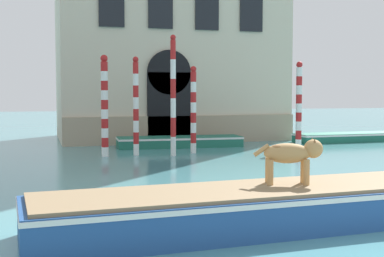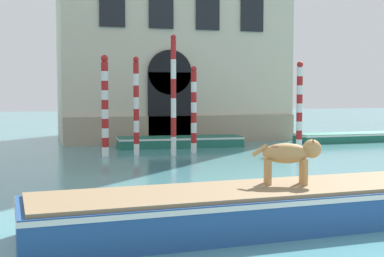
# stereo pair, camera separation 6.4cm
# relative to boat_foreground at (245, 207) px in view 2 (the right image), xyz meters

# --- Properties ---
(boat_foreground) EXTENTS (7.53, 2.23, 0.71)m
(boat_foreground) POSITION_rel_boat_foreground_xyz_m (0.00, 0.00, 0.00)
(boat_foreground) COLOR #234C8C
(boat_foreground) RESTS_ON ground_plane
(dog_on_deck) EXTENTS (1.20, 0.59, 0.82)m
(dog_on_deck) POSITION_rel_boat_foreground_xyz_m (0.92, 0.16, 0.87)
(dog_on_deck) COLOR tan
(dog_on_deck) RESTS_ON boat_foreground
(boat_moored_near_palazzo) EXTENTS (5.33, 1.72, 0.44)m
(boat_moored_near_palazzo) POSITION_rel_boat_foreground_xyz_m (2.36, 13.33, -0.14)
(boat_moored_near_palazzo) COLOR #1E6651
(boat_moored_near_palazzo) RESTS_ON ground_plane
(boat_moored_far) EXTENTS (6.73, 1.53, 0.41)m
(boat_moored_far) POSITION_rel_boat_foreground_xyz_m (11.29, 13.43, -0.16)
(boat_moored_far) COLOR #1E6651
(boat_moored_far) RESTS_ON ground_plane
(mooring_pole_0) EXTENTS (0.26, 0.26, 3.64)m
(mooring_pole_0) POSITION_rel_boat_foreground_xyz_m (-1.07, 10.89, 1.47)
(mooring_pole_0) COLOR white
(mooring_pole_0) RESTS_ON ground_plane
(mooring_pole_1) EXTENTS (0.25, 0.25, 3.56)m
(mooring_pole_1) POSITION_rel_boat_foreground_xyz_m (6.93, 11.46, 1.42)
(mooring_pole_1) COLOR white
(mooring_pole_1) RESTS_ON ground_plane
(mooring_pole_2) EXTENTS (0.20, 0.20, 4.38)m
(mooring_pole_2) POSITION_rel_boat_foreground_xyz_m (1.34, 10.39, 1.83)
(mooring_pole_2) COLOR white
(mooring_pole_2) RESTS_ON ground_plane
(mooring_pole_3) EXTENTS (0.22, 0.22, 3.29)m
(mooring_pole_3) POSITION_rel_boat_foreground_xyz_m (2.29, 11.01, 1.29)
(mooring_pole_3) COLOR white
(mooring_pole_3) RESTS_ON ground_plane
(mooring_pole_4) EXTENTS (0.21, 0.21, 3.60)m
(mooring_pole_4) POSITION_rel_boat_foreground_xyz_m (0.06, 10.89, 1.44)
(mooring_pole_4) COLOR white
(mooring_pole_4) RESTS_ON ground_plane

